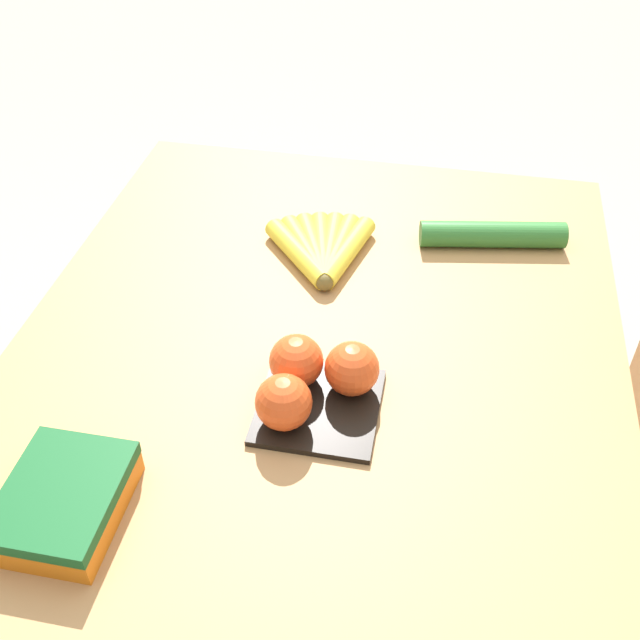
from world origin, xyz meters
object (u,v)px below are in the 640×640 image
at_px(banana_bunch, 322,251).
at_px(carrot_bag, 63,499).
at_px(cucumber_near, 492,234).
at_px(tomato_pack, 312,382).

xyz_separation_m(banana_bunch, carrot_bag, (0.58, -0.21, 0.01)).
height_order(banana_bunch, cucumber_near, cucumber_near).
bearing_deg(banana_bunch, cucumber_near, 108.86).
bearing_deg(carrot_bag, cucumber_near, 143.45).
height_order(carrot_bag, cucumber_near, carrot_bag).
relative_size(tomato_pack, cucumber_near, 0.65).
height_order(tomato_pack, cucumber_near, tomato_pack).
distance_m(tomato_pack, cucumber_near, 0.51).
distance_m(banana_bunch, carrot_bag, 0.62).
bearing_deg(carrot_bag, tomato_pack, 132.73).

